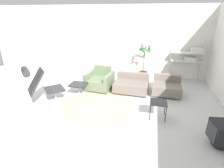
{
  "coord_description": "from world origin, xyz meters",
  "views": [
    {
      "loc": [
        1.39,
        -4.47,
        2.47
      ],
      "look_at": [
        0.3,
        0.14,
        0.55
      ],
      "focal_mm": 28.0,
      "sensor_mm": 36.0,
      "label": 1
    }
  ],
  "objects_px": {
    "armchair_red": "(100,81)",
    "lounge_chair": "(40,82)",
    "couch_second": "(167,87)",
    "shelf_unit": "(191,56)",
    "couch_low": "(132,85)",
    "crt_television": "(223,134)",
    "ottoman": "(78,86)",
    "side_table": "(158,104)",
    "potted_plant": "(144,66)"
  },
  "relations": [
    {
      "from": "crt_television",
      "to": "shelf_unit",
      "type": "xyz_separation_m",
      "value": [
        -0.06,
        3.74,
        0.72
      ]
    },
    {
      "from": "ottoman",
      "to": "armchair_red",
      "type": "bearing_deg",
      "value": 50.84
    },
    {
      "from": "couch_second",
      "to": "shelf_unit",
      "type": "distance_m",
      "value": 1.84
    },
    {
      "from": "lounge_chair",
      "to": "couch_second",
      "type": "distance_m",
      "value": 3.92
    },
    {
      "from": "lounge_chair",
      "to": "couch_low",
      "type": "height_order",
      "value": "lounge_chair"
    },
    {
      "from": "lounge_chair",
      "to": "couch_second",
      "type": "xyz_separation_m",
      "value": [
        3.58,
        1.53,
        -0.43
      ]
    },
    {
      "from": "lounge_chair",
      "to": "shelf_unit",
      "type": "relative_size",
      "value": 0.69
    },
    {
      "from": "ottoman",
      "to": "couch_low",
      "type": "distance_m",
      "value": 1.77
    },
    {
      "from": "potted_plant",
      "to": "shelf_unit",
      "type": "xyz_separation_m",
      "value": [
        1.72,
        0.21,
        0.45
      ]
    },
    {
      "from": "armchair_red",
      "to": "lounge_chair",
      "type": "bearing_deg",
      "value": 52.58
    },
    {
      "from": "side_table",
      "to": "potted_plant",
      "type": "relative_size",
      "value": 0.28
    },
    {
      "from": "lounge_chair",
      "to": "crt_television",
      "type": "xyz_separation_m",
      "value": [
        4.52,
        -0.8,
        -0.36
      ]
    },
    {
      "from": "couch_second",
      "to": "potted_plant",
      "type": "relative_size",
      "value": 0.59
    },
    {
      "from": "lounge_chair",
      "to": "potted_plant",
      "type": "height_order",
      "value": "potted_plant"
    },
    {
      "from": "couch_low",
      "to": "armchair_red",
      "type": "bearing_deg",
      "value": 4.21
    },
    {
      "from": "couch_second",
      "to": "crt_television",
      "type": "height_order",
      "value": "couch_second"
    },
    {
      "from": "side_table",
      "to": "shelf_unit",
      "type": "height_order",
      "value": "shelf_unit"
    },
    {
      "from": "armchair_red",
      "to": "side_table",
      "type": "bearing_deg",
      "value": 148.93
    },
    {
      "from": "lounge_chair",
      "to": "crt_television",
      "type": "relative_size",
      "value": 2.12
    },
    {
      "from": "couch_second",
      "to": "side_table",
      "type": "relative_size",
      "value": 2.06
    },
    {
      "from": "ottoman",
      "to": "shelf_unit",
      "type": "height_order",
      "value": "shelf_unit"
    },
    {
      "from": "armchair_red",
      "to": "side_table",
      "type": "xyz_separation_m",
      "value": [
        1.96,
        -1.46,
        0.12
      ]
    },
    {
      "from": "couch_second",
      "to": "side_table",
      "type": "xyz_separation_m",
      "value": [
        -0.29,
        -1.57,
        0.18
      ]
    },
    {
      "from": "ottoman",
      "to": "side_table",
      "type": "distance_m",
      "value": 2.62
    },
    {
      "from": "potted_plant",
      "to": "shelf_unit",
      "type": "distance_m",
      "value": 1.8
    },
    {
      "from": "lounge_chair",
      "to": "ottoman",
      "type": "relative_size",
      "value": 2.15
    },
    {
      "from": "armchair_red",
      "to": "shelf_unit",
      "type": "height_order",
      "value": "shelf_unit"
    },
    {
      "from": "couch_second",
      "to": "potted_plant",
      "type": "xyz_separation_m",
      "value": [
        -0.85,
        1.2,
        0.33
      ]
    },
    {
      "from": "crt_television",
      "to": "potted_plant",
      "type": "relative_size",
      "value": 0.34
    },
    {
      "from": "lounge_chair",
      "to": "potted_plant",
      "type": "bearing_deg",
      "value": 90.94
    },
    {
      "from": "couch_low",
      "to": "couch_second",
      "type": "height_order",
      "value": "same"
    },
    {
      "from": "armchair_red",
      "to": "side_table",
      "type": "height_order",
      "value": "armchair_red"
    },
    {
      "from": "ottoman",
      "to": "potted_plant",
      "type": "relative_size",
      "value": 0.33
    },
    {
      "from": "couch_low",
      "to": "shelf_unit",
      "type": "height_order",
      "value": "shelf_unit"
    },
    {
      "from": "ottoman",
      "to": "shelf_unit",
      "type": "relative_size",
      "value": 0.32
    },
    {
      "from": "ottoman",
      "to": "armchair_red",
      "type": "xyz_separation_m",
      "value": [
        0.52,
        0.64,
        -0.01
      ]
    },
    {
      "from": "potted_plant",
      "to": "lounge_chair",
      "type": "bearing_deg",
      "value": -135.02
    },
    {
      "from": "armchair_red",
      "to": "crt_television",
      "type": "height_order",
      "value": "armchair_red"
    },
    {
      "from": "potted_plant",
      "to": "couch_second",
      "type": "bearing_deg",
      "value": -54.73
    },
    {
      "from": "ottoman",
      "to": "potted_plant",
      "type": "xyz_separation_m",
      "value": [
        1.93,
        1.95,
        0.26
      ]
    },
    {
      "from": "ottoman",
      "to": "side_table",
      "type": "bearing_deg",
      "value": -18.22
    },
    {
      "from": "couch_low",
      "to": "ottoman",
      "type": "bearing_deg",
      "value": 25.01
    },
    {
      "from": "lounge_chair",
      "to": "crt_television",
      "type": "height_order",
      "value": "lounge_chair"
    },
    {
      "from": "side_table",
      "to": "armchair_red",
      "type": "bearing_deg",
      "value": 143.29
    },
    {
      "from": "couch_second",
      "to": "shelf_unit",
      "type": "relative_size",
      "value": 0.57
    },
    {
      "from": "couch_low",
      "to": "potted_plant",
      "type": "xyz_separation_m",
      "value": [
        0.3,
        1.28,
        0.33
      ]
    },
    {
      "from": "couch_low",
      "to": "shelf_unit",
      "type": "bearing_deg",
      "value": -141.19
    },
    {
      "from": "couch_low",
      "to": "shelf_unit",
      "type": "distance_m",
      "value": 2.63
    },
    {
      "from": "lounge_chair",
      "to": "potted_plant",
      "type": "xyz_separation_m",
      "value": [
        2.73,
        2.73,
        -0.1
      ]
    },
    {
      "from": "ottoman",
      "to": "shelf_unit",
      "type": "distance_m",
      "value": 4.3
    }
  ]
}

